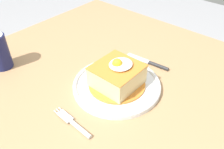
% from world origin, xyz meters
% --- Properties ---
extents(dining_table, '(1.16, 1.07, 0.76)m').
position_xyz_m(dining_table, '(0.00, 0.00, 0.66)').
color(dining_table, '#A87F56').
rests_on(dining_table, ground_plane).
extents(main_plate, '(0.28, 0.28, 0.02)m').
position_xyz_m(main_plate, '(0.08, -0.03, 0.77)').
color(main_plate, white).
rests_on(main_plate, dining_table).
extents(sandwich_meal, '(0.18, 0.18, 0.10)m').
position_xyz_m(sandwich_meal, '(0.08, -0.03, 0.81)').
color(sandwich_meal, orange).
rests_on(sandwich_meal, main_plate).
extents(fork, '(0.02, 0.14, 0.01)m').
position_xyz_m(fork, '(-0.11, -0.05, 0.77)').
color(fork, silver).
rests_on(fork, dining_table).
extents(knife, '(0.03, 0.17, 0.01)m').
position_xyz_m(knife, '(0.25, -0.05, 0.77)').
color(knife, '#262628').
rests_on(knife, dining_table).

